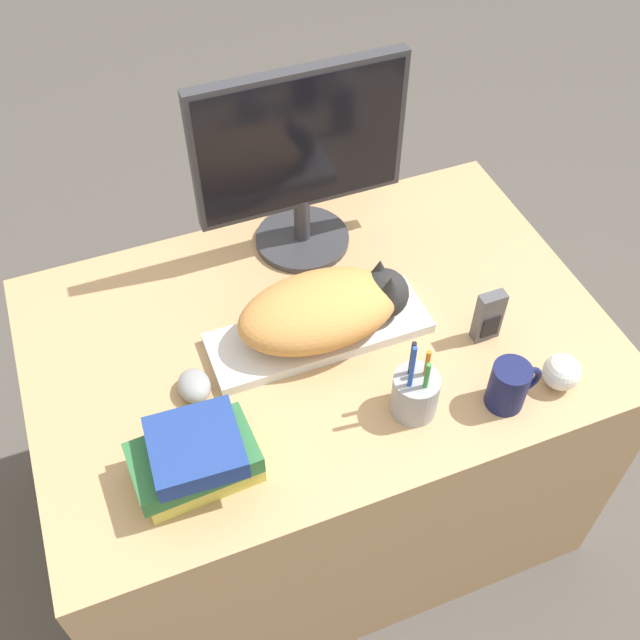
{
  "coord_description": "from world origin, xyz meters",
  "views": [
    {
      "loc": [
        -0.36,
        -0.54,
        1.91
      ],
      "look_at": [
        -0.0,
        0.38,
        0.78
      ],
      "focal_mm": 42.0,
      "sensor_mm": 36.0,
      "label": 1
    }
  ],
  "objects_px": {
    "keyboard": "(319,333)",
    "monitor": "(301,155)",
    "computer_mouse": "(194,386)",
    "cat": "(328,308)",
    "coffee_mug": "(510,385)",
    "baseball": "(562,372)",
    "pen_cup": "(415,393)",
    "book_stack": "(196,459)",
    "phone": "(489,317)"
  },
  "relations": [
    {
      "from": "coffee_mug",
      "to": "baseball",
      "type": "distance_m",
      "value": 0.12
    },
    {
      "from": "cat",
      "to": "monitor",
      "type": "distance_m",
      "value": 0.33
    },
    {
      "from": "pen_cup",
      "to": "cat",
      "type": "bearing_deg",
      "value": 109.73
    },
    {
      "from": "computer_mouse",
      "to": "phone",
      "type": "relative_size",
      "value": 0.66
    },
    {
      "from": "computer_mouse",
      "to": "pen_cup",
      "type": "relative_size",
      "value": 0.4
    },
    {
      "from": "book_stack",
      "to": "computer_mouse",
      "type": "bearing_deg",
      "value": 77.59
    },
    {
      "from": "baseball",
      "to": "book_stack",
      "type": "distance_m",
      "value": 0.71
    },
    {
      "from": "computer_mouse",
      "to": "baseball",
      "type": "distance_m",
      "value": 0.71
    },
    {
      "from": "cat",
      "to": "book_stack",
      "type": "relative_size",
      "value": 1.63
    },
    {
      "from": "phone",
      "to": "pen_cup",
      "type": "bearing_deg",
      "value": -153.1
    },
    {
      "from": "computer_mouse",
      "to": "coffee_mug",
      "type": "bearing_deg",
      "value": -23.28
    },
    {
      "from": "coffee_mug",
      "to": "book_stack",
      "type": "relative_size",
      "value": 0.49
    },
    {
      "from": "computer_mouse",
      "to": "baseball",
      "type": "bearing_deg",
      "value": -19.52
    },
    {
      "from": "coffee_mug",
      "to": "pen_cup",
      "type": "bearing_deg",
      "value": 164.07
    },
    {
      "from": "keyboard",
      "to": "cat",
      "type": "xyz_separation_m",
      "value": [
        0.02,
        -0.0,
        0.07
      ]
    },
    {
      "from": "baseball",
      "to": "cat",
      "type": "bearing_deg",
      "value": 143.09
    },
    {
      "from": "computer_mouse",
      "to": "pen_cup",
      "type": "distance_m",
      "value": 0.42
    },
    {
      "from": "monitor",
      "to": "book_stack",
      "type": "relative_size",
      "value": 2.06
    },
    {
      "from": "cat",
      "to": "pen_cup",
      "type": "distance_m",
      "value": 0.25
    },
    {
      "from": "cat",
      "to": "pen_cup",
      "type": "height_order",
      "value": "pen_cup"
    },
    {
      "from": "computer_mouse",
      "to": "pen_cup",
      "type": "height_order",
      "value": "pen_cup"
    },
    {
      "from": "pen_cup",
      "to": "phone",
      "type": "xyz_separation_m",
      "value": [
        0.22,
        0.11,
        0.01
      ]
    },
    {
      "from": "monitor",
      "to": "book_stack",
      "type": "xyz_separation_m",
      "value": [
        -0.38,
        -0.51,
        -0.19
      ]
    },
    {
      "from": "baseball",
      "to": "coffee_mug",
      "type": "bearing_deg",
      "value": 179.87
    },
    {
      "from": "monitor",
      "to": "baseball",
      "type": "relative_size",
      "value": 6.2
    },
    {
      "from": "monitor",
      "to": "book_stack",
      "type": "height_order",
      "value": "monitor"
    },
    {
      "from": "computer_mouse",
      "to": "phone",
      "type": "distance_m",
      "value": 0.6
    },
    {
      "from": "monitor",
      "to": "computer_mouse",
      "type": "distance_m",
      "value": 0.52
    },
    {
      "from": "keyboard",
      "to": "phone",
      "type": "height_order",
      "value": "phone"
    },
    {
      "from": "computer_mouse",
      "to": "cat",
      "type": "bearing_deg",
      "value": 8.47
    },
    {
      "from": "cat",
      "to": "computer_mouse",
      "type": "relative_size",
      "value": 4.49
    },
    {
      "from": "computer_mouse",
      "to": "coffee_mug",
      "type": "relative_size",
      "value": 0.74
    },
    {
      "from": "phone",
      "to": "book_stack",
      "type": "relative_size",
      "value": 0.55
    },
    {
      "from": "pen_cup",
      "to": "book_stack",
      "type": "relative_size",
      "value": 0.9
    },
    {
      "from": "keyboard",
      "to": "baseball",
      "type": "xyz_separation_m",
      "value": [
        0.4,
        -0.28,
        0.02
      ]
    },
    {
      "from": "keyboard",
      "to": "book_stack",
      "type": "relative_size",
      "value": 2.06
    },
    {
      "from": "cat",
      "to": "monitor",
      "type": "bearing_deg",
      "value": 80.19
    },
    {
      "from": "coffee_mug",
      "to": "pen_cup",
      "type": "xyz_separation_m",
      "value": [
        -0.17,
        0.05,
        -0.0
      ]
    },
    {
      "from": "coffee_mug",
      "to": "baseball",
      "type": "relative_size",
      "value": 1.48
    },
    {
      "from": "keyboard",
      "to": "cat",
      "type": "distance_m",
      "value": 0.07
    },
    {
      "from": "computer_mouse",
      "to": "phone",
      "type": "xyz_separation_m",
      "value": [
        0.6,
        -0.08,
        0.04
      ]
    },
    {
      "from": "keyboard",
      "to": "computer_mouse",
      "type": "bearing_deg",
      "value": -170.9
    },
    {
      "from": "phone",
      "to": "monitor",
      "type": "bearing_deg",
      "value": 122.02
    },
    {
      "from": "keyboard",
      "to": "coffee_mug",
      "type": "relative_size",
      "value": 4.21
    },
    {
      "from": "keyboard",
      "to": "pen_cup",
      "type": "xyz_separation_m",
      "value": [
        0.1,
        -0.23,
        0.04
      ]
    },
    {
      "from": "pen_cup",
      "to": "keyboard",
      "type": "bearing_deg",
      "value": 114.08
    },
    {
      "from": "keyboard",
      "to": "monitor",
      "type": "bearing_deg",
      "value": 76.19
    },
    {
      "from": "phone",
      "to": "book_stack",
      "type": "distance_m",
      "value": 0.64
    },
    {
      "from": "keyboard",
      "to": "cat",
      "type": "height_order",
      "value": "cat"
    },
    {
      "from": "monitor",
      "to": "computer_mouse",
      "type": "bearing_deg",
      "value": -136.63
    }
  ]
}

